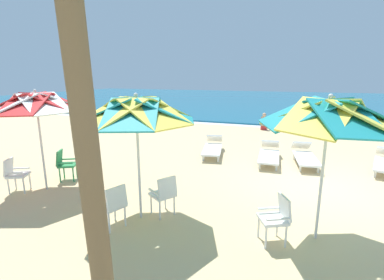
{
  "coord_description": "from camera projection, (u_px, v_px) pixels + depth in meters",
  "views": [
    {
      "loc": [
        -0.67,
        -7.54,
        2.87
      ],
      "look_at": [
        -3.52,
        0.04,
        1.0
      ],
      "focal_mm": 26.2,
      "sensor_mm": 36.0,
      "label": 1
    }
  ],
  "objects": [
    {
      "name": "surf_foam",
      "position": [
        308.0,
        129.0,
        15.25
      ],
      "size": [
        80.0,
        0.7,
        0.01
      ],
      "primitive_type": "cube",
      "color": "white",
      "rests_on": "ground"
    },
    {
      "name": "ground_plane",
      "position": [
        318.0,
        188.0,
        7.29
      ],
      "size": [
        80.0,
        80.0,
        0.0
      ],
      "primitive_type": "plane",
      "color": "#D3B784"
    },
    {
      "name": "sea",
      "position": [
        304.0,
        101.0,
        31.94
      ],
      "size": [
        80.0,
        36.0,
        0.1
      ],
      "primitive_type": "cube",
      "color": "#19607F",
      "rests_on": "ground"
    },
    {
      "name": "plastic_chair_4",
      "position": [
        15.0,
        173.0,
        6.99
      ],
      "size": [
        0.61,
        0.6,
        0.87
      ],
      "color": "white",
      "rests_on": "ground"
    },
    {
      "name": "plastic_chair_0",
      "position": [
        277.0,
        216.0,
        4.84
      ],
      "size": [
        0.61,
        0.6,
        0.87
      ],
      "color": "white",
      "rests_on": "ground"
    },
    {
      "name": "palm_tree_2",
      "position": [
        75.0,
        56.0,
        2.72
      ],
      "size": [
        3.21,
        2.97,
        4.74
      ],
      "color": "brown",
      "rests_on": "ground"
    },
    {
      "name": "beach_umbrella_2",
      "position": [
        36.0,
        103.0,
        6.74
      ],
      "size": [
        2.22,
        2.22,
        2.56
      ],
      "color": "silver",
      "rests_on": "ground"
    },
    {
      "name": "sun_lounger_1",
      "position": [
        305.0,
        156.0,
        9.25
      ],
      "size": [
        0.93,
        2.21,
        0.62
      ],
      "color": "white",
      "rests_on": "ground"
    },
    {
      "name": "sun_lounger_2",
      "position": [
        269.0,
        154.0,
        9.46
      ],
      "size": [
        0.77,
        2.18,
        0.62
      ],
      "color": "white",
      "rests_on": "ground"
    },
    {
      "name": "plastic_chair_3",
      "position": [
        65.0,
        163.0,
        7.77
      ],
      "size": [
        0.61,
        0.6,
        0.87
      ],
      "color": "#2D8C4C",
      "rests_on": "ground"
    },
    {
      "name": "beach_umbrella_1",
      "position": [
        136.0,
        111.0,
        5.31
      ],
      "size": [
        2.34,
        2.34,
        2.56
      ],
      "color": "silver",
      "rests_on": "ground"
    },
    {
      "name": "beach_umbrella_0",
      "position": [
        329.0,
        115.0,
        4.56
      ],
      "size": [
        2.25,
        2.25,
        2.59
      ],
      "color": "silver",
      "rests_on": "ground"
    },
    {
      "name": "beachgoer_seated",
      "position": [
        264.0,
        124.0,
        15.27
      ],
      "size": [
        0.3,
        0.93,
        0.92
      ],
      "color": "red",
      "rests_on": "ground"
    },
    {
      "name": "sun_lounger_3",
      "position": [
        213.0,
        147.0,
        10.35
      ],
      "size": [
        1.05,
        2.23,
        0.62
      ],
      "color": "white",
      "rests_on": "ground"
    },
    {
      "name": "plastic_chair_2",
      "position": [
        113.0,
        204.0,
        5.3
      ],
      "size": [
        0.59,
        0.57,
        0.87
      ],
      "color": "white",
      "rests_on": "ground"
    },
    {
      "name": "plastic_chair_1",
      "position": [
        164.0,
        193.0,
        5.79
      ],
      "size": [
        0.62,
        0.61,
        0.87
      ],
      "color": "white",
      "rests_on": "ground"
    }
  ]
}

